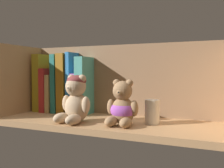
{
  "coord_description": "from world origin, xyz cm",
  "views": [
    {
      "loc": [
        35.48,
        -76.53,
        18.47
      ],
      "look_at": [
        2.12,
        0.0,
        14.44
      ],
      "focal_mm": 40.64,
      "sensor_mm": 36.0,
      "label": 1
    }
  ],
  "objects_px": {
    "book_5": "(73,83)",
    "teddy_bear_smaller": "(122,107)",
    "book_1": "(50,90)",
    "book_2": "(55,93)",
    "book_3": "(60,83)",
    "pillar_candle": "(152,112)",
    "book_0": "(43,83)",
    "book_6": "(79,93)",
    "book_7": "(87,86)",
    "teddy_bear_larger": "(75,100)",
    "book_4": "(67,83)"
  },
  "relations": [
    {
      "from": "book_2",
      "to": "teddy_bear_larger",
      "type": "relative_size",
      "value": 0.98
    },
    {
      "from": "book_3",
      "to": "book_7",
      "type": "bearing_deg",
      "value": 0.0
    },
    {
      "from": "book_3",
      "to": "pillar_candle",
      "type": "distance_m",
      "value": 0.43
    },
    {
      "from": "book_4",
      "to": "book_7",
      "type": "distance_m",
      "value": 0.09
    },
    {
      "from": "book_4",
      "to": "teddy_bear_larger",
      "type": "distance_m",
      "value": 0.22
    },
    {
      "from": "book_2",
      "to": "book_5",
      "type": "xyz_separation_m",
      "value": [
        0.09,
        0.0,
        0.04
      ]
    },
    {
      "from": "book_0",
      "to": "book_6",
      "type": "height_order",
      "value": "book_0"
    },
    {
      "from": "book_1",
      "to": "book_7",
      "type": "distance_m",
      "value": 0.18
    },
    {
      "from": "book_7",
      "to": "book_0",
      "type": "bearing_deg",
      "value": 180.0
    },
    {
      "from": "book_5",
      "to": "pillar_candle",
      "type": "height_order",
      "value": "book_5"
    },
    {
      "from": "book_5",
      "to": "teddy_bear_smaller",
      "type": "relative_size",
      "value": 1.7
    },
    {
      "from": "book_5",
      "to": "teddy_bear_smaller",
      "type": "height_order",
      "value": "book_5"
    },
    {
      "from": "book_2",
      "to": "book_6",
      "type": "bearing_deg",
      "value": 0.0
    },
    {
      "from": "book_4",
      "to": "book_6",
      "type": "xyz_separation_m",
      "value": [
        0.06,
        0.0,
        -0.04
      ]
    },
    {
      "from": "teddy_bear_smaller",
      "to": "book_6",
      "type": "bearing_deg",
      "value": 149.55
    },
    {
      "from": "book_1",
      "to": "teddy_bear_larger",
      "type": "height_order",
      "value": "book_1"
    },
    {
      "from": "book_1",
      "to": "book_5",
      "type": "xyz_separation_m",
      "value": [
        0.12,
        0.0,
        0.03
      ]
    },
    {
      "from": "book_2",
      "to": "book_7",
      "type": "bearing_deg",
      "value": 0.0
    },
    {
      "from": "book_0",
      "to": "book_7",
      "type": "relative_size",
      "value": 1.07
    },
    {
      "from": "book_6",
      "to": "book_7",
      "type": "bearing_deg",
      "value": 0.0
    },
    {
      "from": "book_6",
      "to": "teddy_bear_larger",
      "type": "distance_m",
      "value": 0.18
    },
    {
      "from": "book_1",
      "to": "teddy_bear_smaller",
      "type": "bearing_deg",
      "value": -20.24
    },
    {
      "from": "book_3",
      "to": "pillar_candle",
      "type": "bearing_deg",
      "value": -12.36
    },
    {
      "from": "book_2",
      "to": "book_0",
      "type": "bearing_deg",
      "value": 180.0
    },
    {
      "from": "teddy_bear_smaller",
      "to": "pillar_candle",
      "type": "bearing_deg",
      "value": 31.88
    },
    {
      "from": "book_2",
      "to": "book_4",
      "type": "distance_m",
      "value": 0.07
    },
    {
      "from": "book_2",
      "to": "teddy_bear_larger",
      "type": "xyz_separation_m",
      "value": [
        0.2,
        -0.16,
        -0.0
      ]
    },
    {
      "from": "book_1",
      "to": "teddy_bear_larger",
      "type": "xyz_separation_m",
      "value": [
        0.22,
        -0.16,
        -0.02
      ]
    },
    {
      "from": "book_5",
      "to": "pillar_candle",
      "type": "xyz_separation_m",
      "value": [
        0.35,
        -0.09,
        -0.08
      ]
    },
    {
      "from": "book_7",
      "to": "teddy_bear_smaller",
      "type": "distance_m",
      "value": 0.25
    },
    {
      "from": "book_0",
      "to": "teddy_bear_smaller",
      "type": "height_order",
      "value": "book_0"
    },
    {
      "from": "book_5",
      "to": "book_7",
      "type": "xyz_separation_m",
      "value": [
        0.06,
        0.0,
        -0.01
      ]
    },
    {
      "from": "book_3",
      "to": "teddy_bear_smaller",
      "type": "distance_m",
      "value": 0.36
    },
    {
      "from": "book_4",
      "to": "book_6",
      "type": "bearing_deg",
      "value": 0.0
    },
    {
      "from": "book_3",
      "to": "book_7",
      "type": "height_order",
      "value": "book_3"
    },
    {
      "from": "book_2",
      "to": "book_7",
      "type": "height_order",
      "value": "book_7"
    },
    {
      "from": "book_7",
      "to": "pillar_candle",
      "type": "height_order",
      "value": "book_7"
    },
    {
      "from": "book_2",
      "to": "teddy_bear_smaller",
      "type": "bearing_deg",
      "value": -21.67
    },
    {
      "from": "book_2",
      "to": "teddy_bear_smaller",
      "type": "xyz_separation_m",
      "value": [
        0.35,
        -0.14,
        -0.02
      ]
    },
    {
      "from": "book_1",
      "to": "book_3",
      "type": "bearing_deg",
      "value": 0.0
    },
    {
      "from": "pillar_candle",
      "to": "book_0",
      "type": "bearing_deg",
      "value": 169.76
    },
    {
      "from": "book_1",
      "to": "book_7",
      "type": "relative_size",
      "value": 0.81
    },
    {
      "from": "book_0",
      "to": "book_5",
      "type": "height_order",
      "value": "book_5"
    },
    {
      "from": "book_1",
      "to": "pillar_candle",
      "type": "bearing_deg",
      "value": -10.99
    },
    {
      "from": "teddy_bear_smaller",
      "to": "pillar_candle",
      "type": "relative_size",
      "value": 1.84
    },
    {
      "from": "book_0",
      "to": "book_4",
      "type": "xyz_separation_m",
      "value": [
        0.12,
        0.0,
        -0.0
      ]
    },
    {
      "from": "teddy_bear_larger",
      "to": "book_4",
      "type": "bearing_deg",
      "value": 130.65
    },
    {
      "from": "book_7",
      "to": "pillar_candle",
      "type": "xyz_separation_m",
      "value": [
        0.29,
        -0.09,
        -0.07
      ]
    },
    {
      "from": "book_0",
      "to": "book_5",
      "type": "distance_m",
      "value": 0.15
    },
    {
      "from": "book_3",
      "to": "book_7",
      "type": "xyz_separation_m",
      "value": [
        0.12,
        0.0,
        -0.01
      ]
    }
  ]
}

